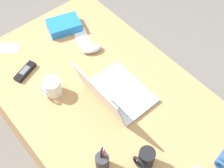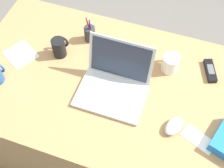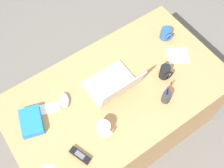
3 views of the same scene
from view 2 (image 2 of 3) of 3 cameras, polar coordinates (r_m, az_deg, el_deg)
The scene contains 10 objects.
ground_plane at distance 2.17m, azimuth 0.36°, elevation -10.71°, with size 6.00×6.00×0.00m, color slate.
desk at distance 1.84m, azimuth 0.42°, elevation -6.31°, with size 1.56×0.89×0.72m, color tan.
laptop at distance 1.47m, azimuth 0.38°, elevation 0.02°, with size 0.33×0.29×0.24m.
computer_mouse at distance 1.42m, azimuth 11.70°, elevation -7.76°, with size 0.07×0.12×0.04m, color silver.
coffee_mug_white at distance 1.63m, azimuth -9.96°, elevation 6.93°, with size 0.08×0.08×0.11m.
coffee_mug_spare at distance 1.58m, azimuth 11.01°, elevation 3.99°, with size 0.09×0.10×0.09m.
cordless_phone at distance 1.64m, azimuth 18.10°, elevation 2.41°, with size 0.09×0.15×0.03m.
pen_holder at distance 1.68m, azimuth -4.23°, elevation 9.53°, with size 0.06×0.06×0.17m.
paper_note_near_laptop at distance 1.44m, azimuth 16.04°, elevation -9.99°, with size 0.15×0.07×0.00m, color white.
paper_note_right at distance 1.72m, azimuth -16.91°, elevation 5.39°, with size 0.16×0.14×0.00m, color white.
Camera 2 is at (0.26, -0.80, 1.99)m, focal length 48.26 mm.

